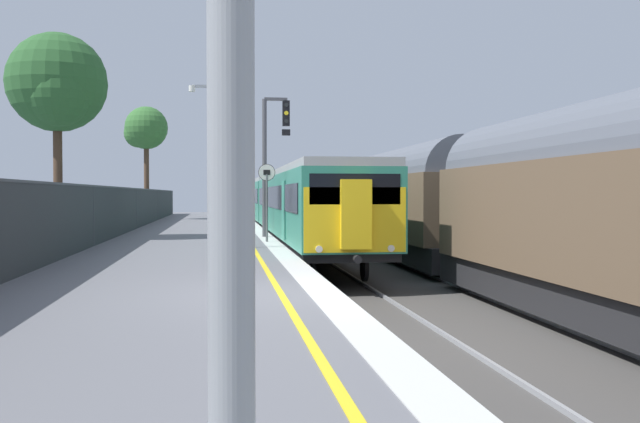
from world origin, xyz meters
TOP-DOWN VIEW (x-y plane):
  - ground at (2.64, 0.00)m, footprint 17.40×110.00m
  - commuter_train_at_platform at (2.10, 37.18)m, footprint 2.83×62.80m
  - freight_train_adjacent_track at (6.10, 22.31)m, footprint 2.60×55.52m
  - signal_gantry at (0.61, 15.81)m, footprint 1.10×0.24m
  - speed_limit_sign at (0.25, 12.90)m, footprint 0.59×0.08m
  - platform_lamp_mid at (-1.32, 10.20)m, footprint 2.00×0.20m
  - background_tree_left at (-7.33, 15.35)m, footprint 3.67×3.68m
  - background_tree_centre at (-6.34, 35.90)m, footprint 2.86×2.82m

SIDE VIEW (x-z plane):
  - ground at x=2.64m, z-range -1.21..0.00m
  - commuter_train_at_platform at x=2.10m, z-range -0.64..3.17m
  - freight_train_adjacent_track at x=6.10m, z-range -0.80..3.69m
  - speed_limit_sign at x=0.25m, z-range 0.38..3.12m
  - platform_lamp_mid at x=-1.32m, z-range 0.50..5.61m
  - signal_gantry at x=0.61m, z-range 0.66..6.14m
  - background_tree_left at x=-7.33m, z-range 1.87..9.54m
  - background_tree_centre at x=-6.34m, z-range 2.18..9.66m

